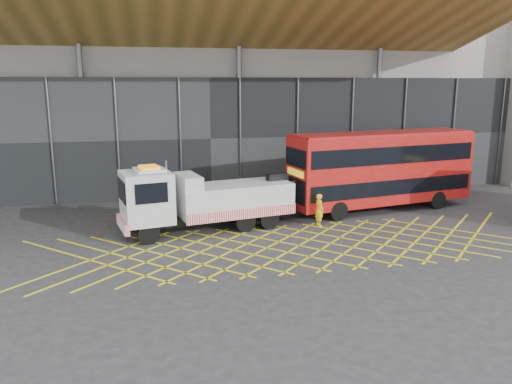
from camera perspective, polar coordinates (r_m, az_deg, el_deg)
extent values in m
plane|color=#28282A|center=(23.24, -6.52, -6.90)|extent=(120.00, 120.00, 0.00)
cube|color=yellow|center=(23.31, -18.44, -7.39)|extent=(7.16, 7.16, 0.01)
cube|color=yellow|center=(23.31, -18.44, -7.39)|extent=(7.16, 7.16, 0.01)
cube|color=yellow|center=(23.18, -14.48, -7.26)|extent=(7.16, 7.16, 0.01)
cube|color=yellow|center=(23.18, -14.48, -7.26)|extent=(7.16, 7.16, 0.01)
cube|color=yellow|center=(23.15, -10.49, -7.09)|extent=(7.16, 7.16, 0.01)
cube|color=yellow|center=(23.15, -10.49, -7.09)|extent=(7.16, 7.16, 0.01)
cube|color=yellow|center=(23.23, -6.52, -6.89)|extent=(7.16, 7.16, 0.01)
cube|color=yellow|center=(23.23, -6.52, -6.89)|extent=(7.16, 7.16, 0.01)
cube|color=yellow|center=(23.43, -2.60, -6.65)|extent=(7.16, 7.16, 0.01)
cube|color=yellow|center=(23.43, -2.60, -6.65)|extent=(7.16, 7.16, 0.01)
cube|color=yellow|center=(23.73, 1.24, -6.39)|extent=(7.16, 7.16, 0.01)
cube|color=yellow|center=(23.73, 1.24, -6.39)|extent=(7.16, 7.16, 0.01)
cube|color=yellow|center=(24.13, 4.96, -6.12)|extent=(7.16, 7.16, 0.01)
cube|color=yellow|center=(24.13, 4.96, -6.12)|extent=(7.16, 7.16, 0.01)
cube|color=yellow|center=(24.63, 8.54, -5.82)|extent=(7.16, 7.16, 0.01)
cube|color=yellow|center=(24.63, 8.54, -5.82)|extent=(7.16, 7.16, 0.01)
cube|color=yellow|center=(25.22, 11.96, -5.52)|extent=(7.16, 7.16, 0.01)
cube|color=yellow|center=(25.22, 11.96, -5.52)|extent=(7.16, 7.16, 0.01)
cube|color=yellow|center=(25.90, 15.21, -5.22)|extent=(7.16, 7.16, 0.01)
cube|color=yellow|center=(25.90, 15.21, -5.22)|extent=(7.16, 7.16, 0.01)
cube|color=yellow|center=(26.65, 18.29, -4.92)|extent=(7.16, 7.16, 0.01)
cube|color=yellow|center=(26.65, 18.29, -4.92)|extent=(7.16, 7.16, 0.01)
cube|color=yellow|center=(27.48, 21.18, -4.62)|extent=(7.16, 7.16, 0.01)
cube|color=yellow|center=(27.48, 21.18, -4.62)|extent=(7.16, 7.16, 0.01)
cube|color=yellow|center=(28.38, 23.89, -4.33)|extent=(7.16, 7.16, 0.01)
cube|color=yellow|center=(28.38, 23.89, -4.33)|extent=(7.16, 7.16, 0.01)
cube|color=gray|center=(41.08, -6.70, 14.16)|extent=(55.00, 14.00, 18.00)
cube|color=black|center=(33.99, -5.29, 6.15)|extent=(55.00, 0.80, 8.00)
cube|color=olive|center=(30.18, -8.69, 19.57)|extent=(40.00, 11.93, 4.07)
cylinder|color=#595B60|center=(33.70, -19.02, 7.20)|extent=(0.36, 0.36, 10.00)
cylinder|color=#595B60|center=(34.00, -1.91, 7.89)|extent=(0.36, 0.36, 10.00)
cylinder|color=#595B60|center=(37.10, 13.63, 7.93)|extent=(0.36, 0.36, 10.00)
cube|color=black|center=(26.48, -5.21, -2.92)|extent=(9.26, 2.82, 0.34)
cube|color=silver|center=(25.32, -12.40, -0.57)|extent=(2.78, 2.86, 2.53)
cube|color=black|center=(25.03, -15.10, 0.17)|extent=(0.48, 2.11, 1.07)
cube|color=red|center=(25.43, -14.96, -3.59)|extent=(0.75, 2.53, 0.54)
cube|color=orange|center=(25.08, -12.11, 2.79)|extent=(1.10, 1.32, 0.12)
cube|color=silver|center=(26.70, -2.48, -0.70)|extent=(6.41, 3.61, 1.56)
cube|color=red|center=(25.72, -1.45, -2.54)|extent=(5.93, 1.28, 0.54)
cube|color=silver|center=(25.68, -7.77, 1.23)|extent=(1.43, 2.49, 0.68)
cube|color=black|center=(27.51, 2.43, 1.66)|extent=(1.24, 0.71, 0.49)
cube|color=black|center=(28.04, 4.21, 0.82)|extent=(2.16, 0.76, 1.05)
cylinder|color=black|center=(24.71, -12.19, -4.62)|extent=(1.12, 0.55, 1.07)
cylinder|color=black|center=(26.64, -13.10, -3.43)|extent=(1.12, 0.55, 1.07)
cylinder|color=black|center=(26.65, 1.48, -3.10)|extent=(1.12, 0.55, 1.07)
cylinder|color=black|center=(28.45, -0.28, -2.10)|extent=(1.12, 0.55, 1.07)
cylinder|color=#595B60|center=(26.41, -10.18, 1.24)|extent=(0.14, 0.14, 2.14)
cube|color=#9E0F0C|center=(31.22, 14.17, 2.71)|extent=(11.96, 4.75, 4.11)
cube|color=black|center=(31.39, 14.08, 0.97)|extent=(11.51, 4.72, 0.90)
cube|color=black|center=(31.09, 14.26, 4.42)|extent=(11.51, 4.72, 1.01)
cube|color=black|center=(28.34, 4.50, 0.22)|extent=(0.48, 2.35, 1.38)
cube|color=black|center=(28.01, 4.56, 3.93)|extent=(0.48, 2.35, 1.01)
cube|color=yellow|center=(28.14, 4.52, 2.22)|extent=(0.40, 1.87, 0.37)
cube|color=#9E0F0C|center=(30.96, 14.37, 6.52)|extent=(11.69, 4.49, 0.13)
cylinder|color=black|center=(28.61, 9.38, -2.15)|extent=(1.14, 0.51, 1.10)
cylinder|color=black|center=(30.62, 7.03, -1.12)|extent=(1.14, 0.51, 1.10)
cylinder|color=black|center=(32.84, 20.00, -0.86)|extent=(1.14, 0.51, 1.10)
cylinder|color=black|center=(34.60, 17.34, -0.04)|extent=(1.14, 0.51, 1.10)
imported|color=yellow|center=(27.32, 7.26, -2.04)|extent=(0.53, 0.71, 1.78)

